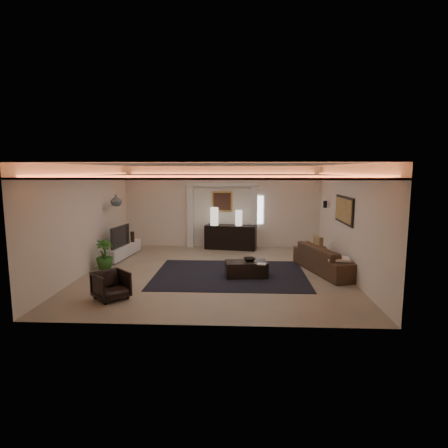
{
  "coord_description": "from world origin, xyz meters",
  "views": [
    {
      "loc": [
        0.68,
        -9.82,
        2.77
      ],
      "look_at": [
        0.2,
        0.6,
        1.25
      ],
      "focal_mm": 29.79,
      "sensor_mm": 36.0,
      "label": 1
    }
  ],
  "objects_px": {
    "console": "(231,238)",
    "coffee_table": "(246,269)",
    "sofa": "(328,259)",
    "armchair": "(111,285)"
  },
  "relations": [
    {
      "from": "coffee_table",
      "to": "armchair",
      "type": "height_order",
      "value": "armchair"
    },
    {
      "from": "console",
      "to": "coffee_table",
      "type": "relative_size",
      "value": 1.66
    },
    {
      "from": "console",
      "to": "coffee_table",
      "type": "bearing_deg",
      "value": -72.35
    },
    {
      "from": "console",
      "to": "coffee_table",
      "type": "xyz_separation_m",
      "value": [
        0.51,
        -3.44,
        -0.2
      ]
    },
    {
      "from": "sofa",
      "to": "armchair",
      "type": "height_order",
      "value": "sofa"
    },
    {
      "from": "sofa",
      "to": "coffee_table",
      "type": "relative_size",
      "value": 2.27
    },
    {
      "from": "coffee_table",
      "to": "armchair",
      "type": "xyz_separation_m",
      "value": [
        -2.94,
        -1.85,
        0.1
      ]
    },
    {
      "from": "console",
      "to": "sofa",
      "type": "relative_size",
      "value": 0.73
    },
    {
      "from": "console",
      "to": "armchair",
      "type": "xyz_separation_m",
      "value": [
        -2.43,
        -5.28,
        -0.1
      ]
    },
    {
      "from": "coffee_table",
      "to": "armchair",
      "type": "bearing_deg",
      "value": -155.25
    }
  ]
}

